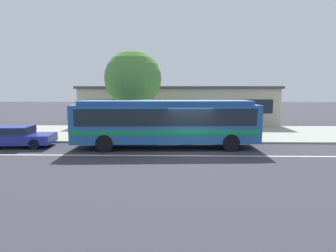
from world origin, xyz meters
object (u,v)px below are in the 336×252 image
bus_stop_sign (227,117)px  street_tree_near_stop (133,79)px  pedestrian_walking_along_curb (188,126)px  pedestrian_waiting_near_sign (184,126)px  sedan_behind_bus (11,135)px  transit_bus (166,121)px

bus_stop_sign → street_tree_near_stop: street_tree_near_stop is taller
pedestrian_walking_along_curb → street_tree_near_stop: (-3.99, 2.53, 3.22)m
bus_stop_sign → pedestrian_waiting_near_sign: bearing=174.0°
sedan_behind_bus → pedestrian_walking_along_curb: size_ratio=2.99×
pedestrian_walking_along_curb → bus_stop_sign: size_ratio=0.66×
transit_bus → pedestrian_walking_along_curb: (1.40, 1.97, -0.59)m
sedan_behind_bus → pedestrian_walking_along_curb: 11.06m
pedestrian_walking_along_curb → street_tree_near_stop: size_ratio=0.26×
transit_bus → sedan_behind_bus: (-9.48, -0.02, -0.94)m
street_tree_near_stop → transit_bus: bearing=-60.0°
transit_bus → pedestrian_walking_along_curb: transit_bus is taller
transit_bus → pedestrian_waiting_near_sign: bearing=59.3°
pedestrian_waiting_near_sign → street_tree_near_stop: street_tree_near_stop is taller
pedestrian_walking_along_curb → street_tree_near_stop: street_tree_near_stop is taller
pedestrian_waiting_near_sign → pedestrian_walking_along_curb: (0.23, 0.00, -0.03)m
sedan_behind_bus → bus_stop_sign: 13.60m
sedan_behind_bus → bus_stop_sign: bearing=7.1°
sedan_behind_bus → street_tree_near_stop: size_ratio=0.78×
transit_bus → street_tree_near_stop: size_ratio=1.74×
pedestrian_waiting_near_sign → transit_bus: bearing=-120.7°
pedestrian_waiting_near_sign → bus_stop_sign: bearing=-6.0°
transit_bus → bus_stop_sign: 4.32m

